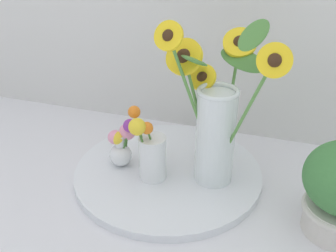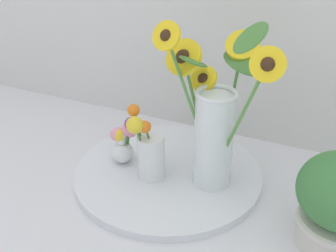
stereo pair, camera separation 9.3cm
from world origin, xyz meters
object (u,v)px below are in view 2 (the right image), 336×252
object	(u,v)px
mason_jar_sunflowers	(214,121)
vase_bulb_right	(124,141)
vase_small_center	(149,150)
serving_tray	(168,172)

from	to	relation	value
mason_jar_sunflowers	vase_bulb_right	size ratio (longest dim) A/B	2.92
mason_jar_sunflowers	vase_small_center	bearing A→B (deg)	-161.44
vase_small_center	mason_jar_sunflowers	bearing A→B (deg)	18.56
vase_small_center	vase_bulb_right	bearing A→B (deg)	160.05
serving_tray	mason_jar_sunflowers	size ratio (longest dim) A/B	1.20
mason_jar_sunflowers	vase_bulb_right	xyz separation A→B (m)	(-0.23, -0.02, -0.10)
mason_jar_sunflowers	vase_bulb_right	world-z (taller)	mason_jar_sunflowers
mason_jar_sunflowers	vase_small_center	distance (m)	0.17
serving_tray	mason_jar_sunflowers	distance (m)	0.20
mason_jar_sunflowers	vase_bulb_right	bearing A→B (deg)	-176.09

